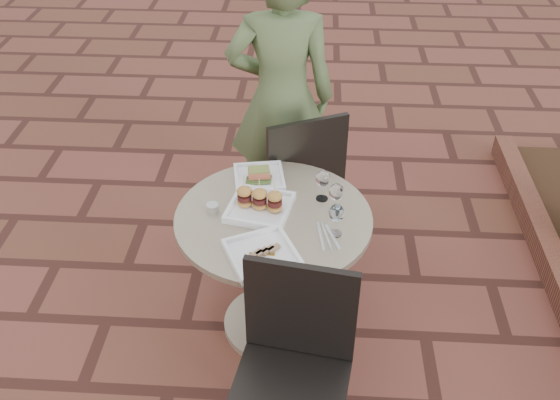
# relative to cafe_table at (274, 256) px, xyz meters

# --- Properties ---
(ground) EXTENTS (60.00, 60.00, 0.00)m
(ground) POSITION_rel_cafe_table_xyz_m (-0.05, -0.03, -0.48)
(ground) COLOR brown
(ground) RESTS_ON ground
(cafe_table) EXTENTS (0.90, 0.90, 0.73)m
(cafe_table) POSITION_rel_cafe_table_xyz_m (0.00, 0.00, 0.00)
(cafe_table) COLOR gray
(cafe_table) RESTS_ON ground
(chair_far) EXTENTS (0.58, 0.58, 0.93)m
(chair_far) POSITION_rel_cafe_table_xyz_m (0.10, 0.62, 0.07)
(chair_far) COLOR black
(chair_far) RESTS_ON ground
(chair_near) EXTENTS (0.51, 0.51, 0.93)m
(chair_near) POSITION_rel_cafe_table_xyz_m (0.13, -0.65, 0.07)
(chair_near) COLOR black
(chair_near) RESTS_ON ground
(diner) EXTENTS (0.65, 0.46, 1.68)m
(diner) POSITION_rel_cafe_table_xyz_m (-0.02, 0.92, 0.36)
(diner) COLOR #475A31
(diner) RESTS_ON ground
(plate_salmon) EXTENTS (0.28, 0.28, 0.07)m
(plate_salmon) POSITION_rel_cafe_table_xyz_m (-0.09, 0.28, 0.26)
(plate_salmon) COLOR white
(plate_salmon) RESTS_ON cafe_table
(plate_sliders) EXTENTS (0.32, 0.32, 0.18)m
(plate_sliders) POSITION_rel_cafe_table_xyz_m (-0.07, 0.04, 0.29)
(plate_sliders) COLOR white
(plate_sliders) RESTS_ON cafe_table
(plate_tuna) EXTENTS (0.36, 0.36, 0.03)m
(plate_tuna) POSITION_rel_cafe_table_xyz_m (-0.03, -0.28, 0.26)
(plate_tuna) COLOR white
(plate_tuna) RESTS_ON cafe_table
(wine_glass_right) EXTENTS (0.07, 0.07, 0.16)m
(wine_glass_right) POSITION_rel_cafe_table_xyz_m (0.28, -0.11, 0.36)
(wine_glass_right) COLOR white
(wine_glass_right) RESTS_ON cafe_table
(wine_glass_mid) EXTENTS (0.07, 0.07, 0.16)m
(wine_glass_mid) POSITION_rel_cafe_table_xyz_m (0.22, 0.14, 0.36)
(wine_glass_mid) COLOR white
(wine_glass_mid) RESTS_ON cafe_table
(wine_glass_far) EXTENTS (0.07, 0.07, 0.16)m
(wine_glass_far) POSITION_rel_cafe_table_xyz_m (0.28, 0.04, 0.36)
(wine_glass_far) COLOR white
(wine_glass_far) RESTS_ON cafe_table
(steel_ramekin) EXTENTS (0.07, 0.07, 0.04)m
(steel_ramekin) POSITION_rel_cafe_table_xyz_m (-0.28, 0.01, 0.27)
(steel_ramekin) COLOR silver
(steel_ramekin) RESTS_ON cafe_table
(cutlery_set) EXTENTS (0.14, 0.22, 0.00)m
(cutlery_set) POSITION_rel_cafe_table_xyz_m (0.24, -0.13, 0.25)
(cutlery_set) COLOR silver
(cutlery_set) RESTS_ON cafe_table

